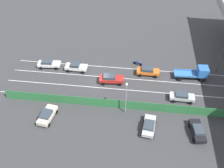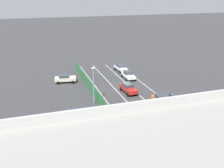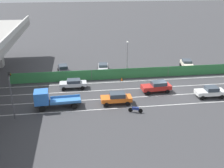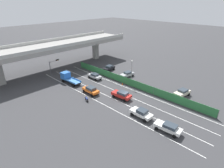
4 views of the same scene
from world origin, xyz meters
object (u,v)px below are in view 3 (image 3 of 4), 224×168
(flatbed_truck_blue, at_px, (49,99))
(street_lamp, at_px, (127,55))
(traffic_cone, at_px, (122,79))
(car_sedan_red, at_px, (157,86))
(car_taxi_orange, at_px, (116,98))
(car_sedan_white, at_px, (210,91))
(parked_sedan_dark, at_px, (63,69))
(motorcycle, at_px, (136,109))
(traffic_light, at_px, (11,88))
(car_sedan_silver, at_px, (73,83))
(parked_sedan_cream, at_px, (187,64))
(parked_wagon_silver, at_px, (103,67))

(flatbed_truck_blue, xyz_separation_m, street_lamp, (10.66, -12.89, 2.65))
(street_lamp, bearing_deg, traffic_cone, 146.96)
(car_sedan_red, distance_m, traffic_cone, 7.17)
(car_taxi_orange, bearing_deg, car_sedan_white, -88.66)
(parked_sedan_dark, relative_size, traffic_cone, 7.19)
(car_sedan_white, distance_m, car_taxi_orange, 14.29)
(parked_sedan_dark, xyz_separation_m, traffic_cone, (-5.14, -10.13, -0.59))
(motorcycle, xyz_separation_m, traffic_cone, (11.66, -0.16, -0.16))
(motorcycle, xyz_separation_m, traffic_light, (1.55, 15.92, 3.35))
(traffic_light, xyz_separation_m, street_lamp, (12.01, -17.32, 0.16))
(car_sedan_silver, relative_size, traffic_light, 0.80)
(car_taxi_orange, height_order, parked_sedan_dark, car_taxi_orange)
(motorcycle, relative_size, parked_sedan_dark, 0.41)
(motorcycle, distance_m, traffic_light, 16.34)
(parked_sedan_cream, bearing_deg, car_sedan_silver, 107.89)
(car_sedan_silver, xyz_separation_m, parked_sedan_dark, (7.39, 1.79, 0.02))
(car_sedan_white, height_order, car_taxi_orange, car_taxi_orange)
(flatbed_truck_blue, bearing_deg, motorcycle, -104.20)
(flatbed_truck_blue, height_order, traffic_light, traffic_light)
(parked_sedan_dark, bearing_deg, car_sedan_red, -125.87)
(car_sedan_silver, xyz_separation_m, traffic_light, (-7.86, 7.73, 2.95))
(motorcycle, bearing_deg, parked_wagon_silver, 8.72)
(car_sedan_white, relative_size, parked_wagon_silver, 0.99)
(parked_sedan_dark, relative_size, traffic_light, 0.85)
(flatbed_truck_blue, bearing_deg, traffic_light, 107.01)
(car_sedan_red, distance_m, parked_sedan_cream, 13.85)
(flatbed_truck_blue, relative_size, parked_wagon_silver, 1.42)
(street_lamp, bearing_deg, parked_sedan_cream, -76.63)
(motorcycle, bearing_deg, parked_sedan_dark, 30.69)
(parked_sedan_dark, bearing_deg, flatbed_truck_blue, 173.75)
(car_taxi_orange, distance_m, street_lamp, 11.61)
(motorcycle, relative_size, parked_sedan_cream, 0.42)
(flatbed_truck_blue, distance_m, parked_sedan_dark, 13.98)
(parked_sedan_dark, bearing_deg, car_sedan_silver, -166.41)
(flatbed_truck_blue, bearing_deg, car_sedan_red, -78.64)
(car_sedan_silver, xyz_separation_m, parked_wagon_silver, (7.33, -5.62, -0.00))
(car_sedan_silver, height_order, flatbed_truck_blue, flatbed_truck_blue)
(parked_sedan_cream, bearing_deg, parked_wagon_silver, 89.31)
(car_sedan_silver, distance_m, parked_wagon_silver, 9.23)
(car_sedan_red, bearing_deg, parked_sedan_dark, 54.13)
(car_sedan_red, height_order, car_sedan_silver, car_sedan_red)
(flatbed_truck_blue, xyz_separation_m, parked_sedan_cream, (13.63, -25.40, -0.41))
(car_taxi_orange, bearing_deg, parked_sedan_cream, -49.68)
(car_sedan_white, height_order, car_sedan_silver, car_sedan_white)
(car_taxi_orange, relative_size, parked_sedan_dark, 0.96)
(flatbed_truck_blue, relative_size, traffic_light, 1.18)
(car_sedan_red, distance_m, parked_wagon_silver, 12.84)
(car_sedan_red, bearing_deg, flatbed_truck_blue, 101.36)
(parked_sedan_dark, distance_m, traffic_light, 16.62)
(traffic_light, bearing_deg, flatbed_truck_blue, -72.99)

